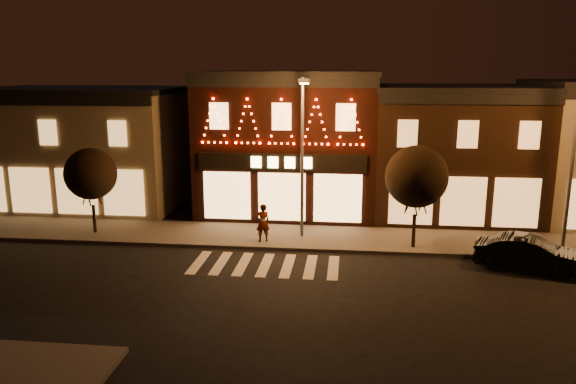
# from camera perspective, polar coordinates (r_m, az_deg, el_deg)

# --- Properties ---
(ground) EXTENTS (120.00, 120.00, 0.00)m
(ground) POSITION_cam_1_polar(r_m,az_deg,el_deg) (20.97, -4.06, -11.27)
(ground) COLOR black
(ground) RESTS_ON ground
(sidewalk_far) EXTENTS (44.00, 4.00, 0.15)m
(sidewalk_far) POSITION_cam_1_polar(r_m,az_deg,el_deg) (28.17, 2.92, -4.73)
(sidewalk_far) COLOR #47423D
(sidewalk_far) RESTS_ON ground
(building_left) EXTENTS (12.20, 8.28, 7.30)m
(building_left) POSITION_cam_1_polar(r_m,az_deg,el_deg) (37.09, -20.24, 4.43)
(building_left) COLOR #766B53
(building_left) RESTS_ON ground
(building_pulp) EXTENTS (10.20, 8.34, 8.30)m
(building_pulp) POSITION_cam_1_polar(r_m,az_deg,el_deg) (33.28, 0.21, 5.22)
(building_pulp) COLOR black
(building_pulp) RESTS_ON ground
(building_right_a) EXTENTS (9.20, 8.28, 7.50)m
(building_right_a) POSITION_cam_1_polar(r_m,az_deg,el_deg) (33.68, 16.53, 4.09)
(building_right_a) COLOR #301D11
(building_right_a) RESTS_ON ground
(streetlamp_mid) EXTENTS (0.55, 1.82, 7.91)m
(streetlamp_mid) POSITION_cam_1_polar(r_m,az_deg,el_deg) (26.97, 1.50, 4.79)
(streetlamp_mid) COLOR #59595E
(streetlamp_mid) RESTS_ON sidewalk_far
(tree_left) EXTENTS (2.63, 2.63, 4.40)m
(tree_left) POSITION_cam_1_polar(r_m,az_deg,el_deg) (29.82, -19.66, 1.77)
(tree_left) COLOR black
(tree_left) RESTS_ON sidewalk_far
(tree_right) EXTENTS (2.91, 2.91, 4.87)m
(tree_right) POSITION_cam_1_polar(r_m,az_deg,el_deg) (26.33, 13.10, 1.54)
(tree_right) COLOR black
(tree_right) RESTS_ON sidewalk_far
(dark_sedan) EXTENTS (4.74, 2.85, 1.47)m
(dark_sedan) POSITION_cam_1_polar(r_m,az_deg,el_deg) (25.89, 23.59, -5.86)
(dark_sedan) COLOR black
(dark_sedan) RESTS_ON ground
(pedestrian) EXTENTS (0.81, 0.67, 1.89)m
(pedestrian) POSITION_cam_1_polar(r_m,az_deg,el_deg) (27.08, -2.61, -3.19)
(pedestrian) COLOR gray
(pedestrian) RESTS_ON sidewalk_far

